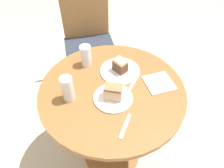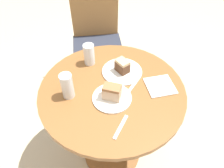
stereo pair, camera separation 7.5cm
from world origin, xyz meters
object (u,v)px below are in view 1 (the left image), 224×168
plate_far (120,71)px  cake_slice_near (113,92)px  plate_near (113,98)px  glass_lemonade (86,57)px  cake_slice_far (120,65)px  chair (89,42)px  glass_water (68,90)px

plate_far → cake_slice_near: 0.23m
plate_near → cake_slice_near: 0.05m
plate_near → cake_slice_near: cake_slice_near is taller
plate_far → cake_slice_near: bearing=-120.3°
glass_lemonade → cake_slice_far: bearing=-37.3°
plate_near → chair: bearing=84.4°
plate_far → chair: bearing=91.5°
plate_far → cake_slice_far: cake_slice_far is taller
cake_slice_near → glass_water: (-0.23, 0.08, 0.02)m
glass_lemonade → cake_slice_near: bearing=-78.8°
plate_far → plate_near: bearing=-120.3°
cake_slice_near → glass_water: glass_water is taller
glass_lemonade → glass_water: size_ratio=0.90×
cake_slice_near → glass_lemonade: (-0.07, 0.33, 0.01)m
plate_far → cake_slice_near: (-0.11, -0.19, 0.05)m
plate_far → glass_water: bearing=-161.7°
cake_slice_near → cake_slice_far: bearing=59.7°
chair → cake_slice_near: size_ratio=8.34×
chair → plate_far: bearing=-81.6°
cake_slice_far → plate_far: bearing=-90.0°
chair → cake_slice_far: bearing=-81.6°
cake_slice_near → glass_lemonade: size_ratio=0.83×
glass_lemonade → glass_water: 0.30m
chair → glass_water: size_ratio=6.18×
plate_near → cake_slice_near: size_ratio=1.91×
glass_water → glass_lemonade: bearing=56.9°
glass_lemonade → chair: bearing=75.6°
plate_near → glass_lemonade: (-0.07, 0.33, 0.06)m
cake_slice_near → plate_far: bearing=59.7°
plate_far → cake_slice_near: cake_slice_near is taller
chair → glass_water: 0.99m
chair → glass_lemonade: bearing=-97.6°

